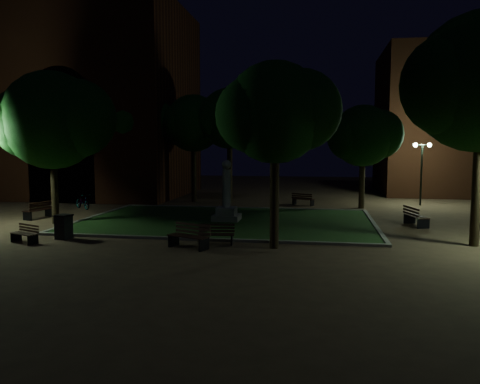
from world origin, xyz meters
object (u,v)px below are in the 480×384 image
object	(u,v)px
bench_near_left	(216,235)
bench_near_right	(190,237)
monument	(227,204)
bicycle	(83,202)
bench_left_side	(39,210)
bench_right_side	(415,217)
bench_west_near	(25,234)
trash_bin	(64,227)
bench_far_side	(303,200)

from	to	relation	value
bench_near_left	bench_near_right	bearing A→B (deg)	-139.86
monument	bicycle	world-z (taller)	monument
bench_left_side	bench_right_side	bearing A→B (deg)	106.71
bench_west_near	monument	bearing A→B (deg)	66.39
bench_near_right	trash_bin	xyz separation A→B (m)	(-5.87, 0.86, 0.09)
bench_near_left	bench_right_side	distance (m)	10.69
monument	bench_near_right	world-z (taller)	monument
bench_near_left	bench_west_near	xyz separation A→B (m)	(-7.91, -1.04, -0.03)
bench_near_left	bench_right_side	size ratio (longest dim) A/B	0.81
bench_left_side	bench_right_side	size ratio (longest dim) A/B	0.98
bench_left_side	bench_near_right	bearing A→B (deg)	74.20
bench_near_right	trash_bin	world-z (taller)	trash_bin
trash_bin	bicycle	world-z (taller)	trash_bin
bench_near_left	bench_left_side	world-z (taller)	bench_left_side
bench_near_right	bench_west_near	xyz separation A→B (m)	(-7.04, -0.12, -0.10)
bicycle	bench_near_right	bearing A→B (deg)	-98.04
bench_west_near	bench_left_side	world-z (taller)	bench_left_side
bicycle	bench_left_side	bearing A→B (deg)	-148.25
bench_west_near	trash_bin	xyz separation A→B (m)	(1.17, 0.98, 0.19)
bench_west_near	bicycle	size ratio (longest dim) A/B	0.79
bench_far_side	bicycle	distance (m)	14.44
bench_west_near	bench_far_side	bearing A→B (deg)	76.04
bicycle	bench_right_side	bearing A→B (deg)	-61.84
bench_right_side	bicycle	bearing A→B (deg)	67.10
bench_near_right	bench_west_near	world-z (taller)	bench_near_right
monument	trash_bin	size ratio (longest dim) A/B	3.02
bench_near_left	bench_west_near	distance (m)	7.98
monument	bench_near_right	size ratio (longest dim) A/B	1.74
bench_west_near	bench_far_side	world-z (taller)	bench_far_side
monument	trash_bin	world-z (taller)	monument
bench_near_left	bench_west_near	bearing A→B (deg)	-178.84
bench_near_left	bicycle	xyz separation A→B (m)	(-10.74, 9.07, 0.10)
bench_near_left	bench_west_near	world-z (taller)	bench_near_left
bench_west_near	bench_left_side	xyz separation A→B (m)	(-3.22, 6.02, 0.10)
bench_near_left	bench_left_side	xyz separation A→B (m)	(-11.14, 4.98, 0.07)
bench_left_side	monument	bearing A→B (deg)	107.77
bench_left_side	bench_far_side	distance (m)	16.45
bench_right_side	trash_bin	distance (m)	16.76
bench_right_side	bench_far_side	bearing A→B (deg)	24.68
monument	bench_right_side	xyz separation A→B (m)	(9.60, 0.24, -0.50)
bench_near_right	bench_west_near	size ratio (longest dim) A/B	1.28
bench_far_side	trash_bin	distance (m)	16.55
bench_near_left	monument	bearing A→B (deg)	90.60
monument	bench_right_side	world-z (taller)	monument
bench_west_near	bench_right_side	xyz separation A→B (m)	(16.83, 6.93, 0.11)
bench_near_right	bench_right_side	xyz separation A→B (m)	(9.79, 6.81, 0.01)
monument	bench_west_near	size ratio (longest dim) A/B	2.23
bench_near_right	bench_far_side	world-z (taller)	bench_near_right
monument	bicycle	xyz separation A→B (m)	(-10.05, 3.42, -0.48)
bench_near_right	bicycle	world-z (taller)	bench_near_right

